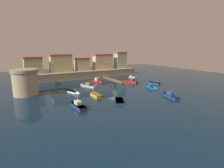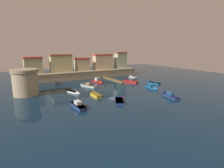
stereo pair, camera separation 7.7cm
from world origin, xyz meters
The scene contains 23 objects.
ground_plane centered at (0.00, 0.00, 0.00)m, with size 130.73×130.73×0.00m, color #0C2338.
quay_wall centered at (0.00, 23.30, 1.57)m, with size 48.44×3.32×3.13m.
old_town_backdrop centered at (-1.03, 26.90, 6.28)m, with size 43.90×5.52×7.65m.
fortress_tower centered at (-23.32, 7.24, 3.57)m, with size 6.93×6.93×7.02m.
pier_dock centered at (8.45, 14.63, 0.18)m, with size 1.74×14.31×0.70m.
quay_lamp_0 centered at (-12.42, 23.30, 5.63)m, with size 0.32×0.32×3.81m.
quay_lamp_1 centered at (-4.44, 23.30, 5.52)m, with size 0.32×0.32×3.63m.
quay_lamp_2 centered at (4.26, 23.30, 5.51)m, with size 0.32×0.32×3.60m.
quay_lamp_3 centered at (12.18, 23.30, 5.24)m, with size 0.32×0.32×3.14m.
moored_boat_0 centered at (11.72, -4.20, 0.37)m, with size 2.55×6.61×1.63m.
moored_boat_1 centered at (-4.28, -9.72, 0.28)m, with size 4.67×6.56×1.73m.
moored_boat_2 centered at (-4.96, 9.20, 0.40)m, with size 4.25×6.98×1.84m.
moored_boat_3 centered at (-12.48, 18.31, 0.31)m, with size 2.16×4.44×2.98m.
moored_boat_4 centered at (-11.58, 2.72, 0.27)m, with size 3.33×6.63×1.10m.
moored_boat_5 centered at (1.18, 13.25, 0.50)m, with size 2.12×6.58×2.04m.
moored_boat_6 centered at (-14.83, -9.31, 0.50)m, with size 1.89×6.69×2.62m.
moored_boat_7 centered at (17.32, 2.27, 0.27)m, with size 2.53×5.59×2.20m.
moored_boat_8 centered at (18.77, 16.67, 0.24)m, with size 2.23×4.79×1.79m.
moored_boat_9 centered at (-7.69, -3.10, 0.41)m, with size 1.70×5.17×1.51m.
moored_boat_10 centered at (11.48, 7.87, 0.51)m, with size 3.83×6.05×2.86m.
moored_boat_11 centered at (8.94, -13.13, 0.42)m, with size 2.86×7.18×1.85m.
mooring_buoy_0 centered at (-2.18, -8.23, 0.00)m, with size 0.52×0.52×0.52m, color red.
mooring_buoy_1 centered at (8.75, 6.81, 0.00)m, with size 0.57×0.57×0.57m, color #EA4C19.
Camera 2 is at (-27.13, -45.90, 12.77)m, focal length 29.20 mm.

